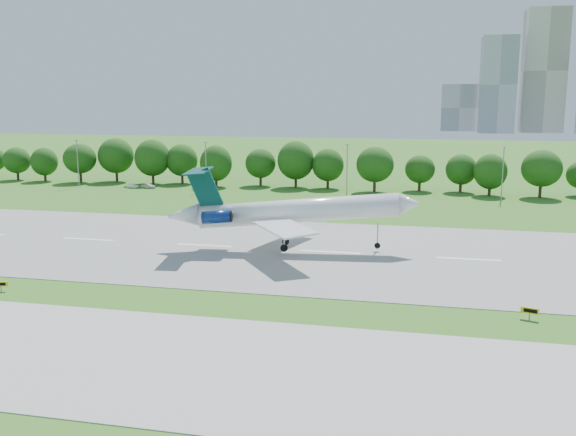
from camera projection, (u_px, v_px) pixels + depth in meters
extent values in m
plane|color=#2F691B|center=(132.00, 292.00, 76.42)|extent=(600.00, 600.00, 0.00)
cube|color=gray|center=(204.00, 246.00, 100.39)|extent=(400.00, 45.00, 0.08)
cube|color=#ADADA8|center=(44.00, 349.00, 59.14)|extent=(400.00, 23.00, 0.08)
cylinder|color=#382314|center=(82.00, 175.00, 177.16)|extent=(0.70, 0.70, 3.60)
sphere|color=#163F0F|center=(81.00, 159.00, 176.35)|extent=(8.40, 8.40, 8.40)
cylinder|color=#382314|center=(219.00, 179.00, 168.61)|extent=(0.70, 0.70, 3.60)
sphere|color=#163F0F|center=(219.00, 162.00, 167.80)|extent=(8.40, 8.40, 8.40)
cylinder|color=#382314|center=(372.00, 183.00, 160.05)|extent=(0.70, 0.70, 3.60)
sphere|color=#163F0F|center=(372.00, 166.00, 159.24)|extent=(8.40, 8.40, 8.40)
cylinder|color=#382314|center=(541.00, 188.00, 151.50)|extent=(0.70, 0.70, 3.60)
sphere|color=#163F0F|center=(543.00, 170.00, 150.68)|extent=(8.40, 8.40, 8.40)
cylinder|color=gray|center=(78.00, 164.00, 165.73)|extent=(0.24, 0.24, 12.00)
cube|color=gray|center=(76.00, 140.00, 164.60)|extent=(0.90, 0.25, 0.18)
cylinder|color=gray|center=(206.00, 167.00, 158.24)|extent=(0.24, 0.24, 12.00)
cube|color=gray|center=(205.00, 142.00, 157.11)|extent=(0.90, 0.25, 0.18)
cylinder|color=gray|center=(347.00, 170.00, 150.75)|extent=(0.24, 0.24, 12.00)
cube|color=gray|center=(347.00, 144.00, 149.63)|extent=(0.90, 0.25, 0.18)
cylinder|color=gray|center=(503.00, 174.00, 143.27)|extent=(0.24, 0.24, 12.00)
cube|color=gray|center=(504.00, 147.00, 142.14)|extent=(0.90, 0.25, 0.18)
cube|color=#B2B2B7|center=(498.00, 85.00, 419.15)|extent=(22.00, 22.00, 62.00)
cube|color=beige|center=(544.00, 71.00, 425.45)|extent=(26.00, 26.00, 80.00)
cube|color=#B2B2B7|center=(459.00, 108.00, 450.82)|extent=(24.00, 24.00, 32.00)
cylinder|color=white|center=(298.00, 211.00, 96.04)|extent=(30.20, 8.45, 5.71)
cone|color=white|center=(409.00, 204.00, 94.97)|extent=(3.97, 4.01, 3.71)
cone|color=white|center=(184.00, 216.00, 97.08)|extent=(5.54, 4.27, 3.83)
cube|color=white|center=(284.00, 227.00, 89.50)|extent=(11.45, 13.48, 0.62)
cube|color=white|center=(289.00, 210.00, 103.18)|extent=(8.24, 13.80, 0.62)
cube|color=#053A3A|center=(206.00, 190.00, 96.18)|extent=(5.40, 1.39, 6.81)
cube|color=#053A3A|center=(198.00, 171.00, 95.71)|extent=(4.73, 9.86, 0.46)
cylinder|color=navy|center=(216.00, 217.00, 94.22)|extent=(4.57, 2.58, 2.20)
cylinder|color=navy|center=(222.00, 211.00, 99.30)|extent=(4.57, 2.58, 2.20)
cylinder|color=gray|center=(378.00, 234.00, 96.07)|extent=(0.20, 0.20, 3.48)
cylinder|color=black|center=(377.00, 246.00, 96.39)|extent=(0.93, 0.44, 0.90)
cylinder|color=gray|center=(284.00, 236.00, 94.63)|extent=(0.24, 0.24, 3.48)
cylinder|color=black|center=(284.00, 248.00, 94.95)|extent=(1.15, 0.62, 1.09)
cylinder|color=gray|center=(286.00, 230.00, 98.93)|extent=(0.24, 0.24, 3.48)
cylinder|color=black|center=(286.00, 241.00, 99.25)|extent=(1.15, 0.62, 1.09)
cube|color=gray|center=(1.00, 288.00, 76.83)|extent=(0.14, 0.14, 0.75)
cube|color=yellow|center=(1.00, 284.00, 76.73)|extent=(1.69, 0.72, 0.59)
cube|color=black|center=(0.00, 284.00, 76.61)|extent=(1.23, 0.42, 0.38)
cube|color=gray|center=(529.00, 316.00, 67.07)|extent=(0.14, 0.14, 0.80)
cube|color=yellow|center=(530.00, 310.00, 66.97)|extent=(1.81, 0.76, 0.63)
cube|color=black|center=(530.00, 311.00, 66.86)|extent=(1.32, 0.44, 0.40)
imported|color=white|center=(132.00, 186.00, 164.80)|extent=(3.31, 1.39, 1.06)
imported|color=silver|center=(148.00, 186.00, 164.07)|extent=(4.08, 2.16, 1.32)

